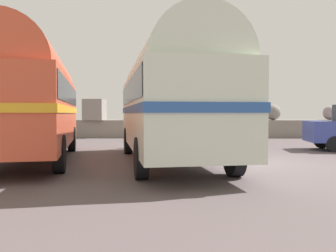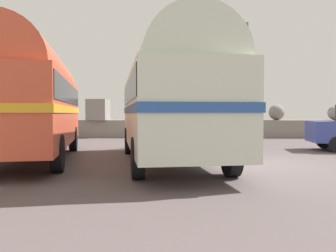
{
  "view_description": "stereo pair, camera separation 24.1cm",
  "coord_description": "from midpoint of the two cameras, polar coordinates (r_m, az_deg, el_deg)",
  "views": [
    {
      "loc": [
        -2.37,
        -10.72,
        1.51
      ],
      "look_at": [
        -2.55,
        1.37,
        1.09
      ],
      "focal_mm": 38.23,
      "sensor_mm": 36.0,
      "label": 1
    },
    {
      "loc": [
        -2.13,
        -10.72,
        1.51
      ],
      "look_at": [
        -2.55,
        1.37,
        1.09
      ],
      "focal_mm": 38.23,
      "sensor_mm": 36.0,
      "label": 2
    }
  ],
  "objects": [
    {
      "name": "lamp_post",
      "position": [
        16.89,
        11.31,
        7.75
      ],
      "size": [
        0.9,
        0.91,
        5.62
      ],
      "color": "#5B5B60",
      "rests_on": "ground"
    },
    {
      "name": "ground",
      "position": [
        11.06,
        12.64,
        -5.84
      ],
      "size": [
        32.0,
        26.0,
        0.02
      ],
      "color": "#574C4D"
    },
    {
      "name": "vintage_coach",
      "position": [
        10.81,
        -0.4,
        4.87
      ],
      "size": [
        3.94,
        8.88,
        3.7
      ],
      "rotation": [
        0.0,
        0.0,
        0.18
      ],
      "color": "black",
      "rests_on": "ground"
    },
    {
      "name": "second_coach",
      "position": [
        12.13,
        -21.66,
        4.42
      ],
      "size": [
        4.24,
        8.9,
        3.7
      ],
      "rotation": [
        0.0,
        0.0,
        0.22
      ],
      "color": "black",
      "rests_on": "ground"
    },
    {
      "name": "breakwater",
      "position": [
        22.64,
        7.02,
        0.06
      ],
      "size": [
        31.36,
        2.31,
        2.4
      ],
      "color": "gray",
      "rests_on": "ground"
    }
  ]
}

